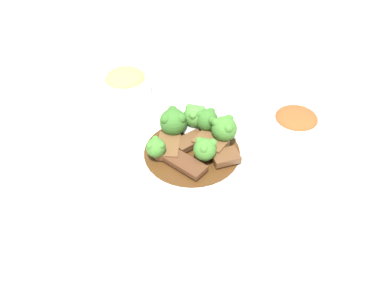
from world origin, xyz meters
The scene contains 18 objects.
ground_plane centered at (0.00, 0.00, 0.00)m, with size 4.00×4.00×0.00m, color silver.
main_plate centered at (0.00, 0.00, 0.01)m, with size 0.28×0.28×0.02m.
beef_strip_0 centered at (-0.02, 0.04, 0.02)m, with size 0.08×0.04×0.01m.
beef_strip_1 centered at (0.03, 0.03, 0.03)m, with size 0.07×0.07×0.01m.
beef_strip_2 centered at (-0.06, -0.02, 0.03)m, with size 0.05×0.06×0.01m.
beef_strip_3 centered at (-0.02, -0.03, 0.03)m, with size 0.06×0.05×0.02m.
beef_strip_4 centered at (0.02, -0.01, 0.02)m, with size 0.04×0.06×0.01m.
broccoli_floret_0 centered at (0.04, -0.05, 0.05)m, with size 0.04×0.04×0.05m.
broccoli_floret_1 centered at (-0.02, -0.06, 0.05)m, with size 0.05×0.05×0.05m.
broccoli_floret_2 centered at (0.06, -0.01, 0.05)m, with size 0.05×0.05×0.05m.
broccoli_floret_3 centered at (-0.03, 0.00, 0.04)m, with size 0.04×0.04×0.04m.
broccoli_floret_4 centered at (0.02, -0.05, 0.05)m, with size 0.04×0.04×0.05m.
broccoli_floret_5 centered at (0.03, 0.05, 0.04)m, with size 0.03×0.03×0.04m.
serving_spoon centered at (0.06, -0.05, 0.03)m, with size 0.18×0.15×0.01m.
side_bowl_kimchi centered at (-0.09, -0.18, 0.03)m, with size 0.10×0.10×0.05m.
side_bowl_appetizer centered at (0.23, -0.04, 0.03)m, with size 0.10×0.10×0.06m.
sauce_dish centered at (-0.21, 0.10, 0.01)m, with size 0.08×0.08×0.01m.
paper_napkin centered at (0.02, 0.22, 0.00)m, with size 0.11×0.11×0.01m.
Camera 1 is at (-0.41, 0.41, 0.56)m, focal length 42.00 mm.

